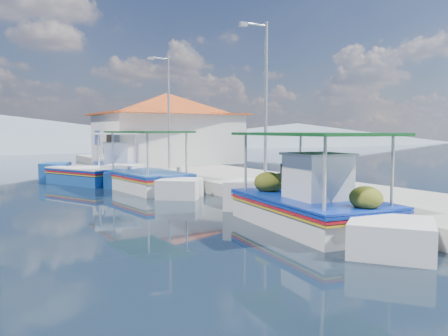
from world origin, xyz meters
TOP-DOWN VIEW (x-y plane):
  - ground at (0.00, 0.00)m, footprint 160.00×160.00m
  - quay at (5.90, 6.00)m, footprint 5.00×44.00m
  - bollards at (3.80, 5.25)m, footprint 0.20×17.20m
  - main_caique at (2.65, -2.71)m, footprint 3.07×8.35m
  - caique_green_canopy at (1.65, 6.46)m, footprint 2.71×7.45m
  - caique_blue_hull at (0.01, 10.29)m, footprint 3.73×6.09m
  - caique_far at (2.03, 12.41)m, footprint 3.46×7.45m
  - harbor_building at (6.20, 15.00)m, footprint 10.49×10.49m
  - lamp_post_near at (4.51, 2.00)m, footprint 1.21×0.14m
  - lamp_post_far at (4.51, 11.00)m, footprint 1.21×0.14m
  - mountain_ridge at (6.54, 56.00)m, footprint 171.40×96.00m

SIDE VIEW (x-z plane):
  - ground at x=0.00m, z-range 0.00..0.00m
  - quay at x=5.90m, z-range 0.00..0.50m
  - caique_blue_hull at x=0.01m, z-range -0.27..0.92m
  - caique_green_canopy at x=1.65m, z-range -0.98..1.82m
  - caique_far at x=2.03m, z-range -0.85..1.84m
  - main_caique at x=2.65m, z-range -0.85..1.92m
  - bollards at x=3.80m, z-range 0.50..0.80m
  - mountain_ridge at x=6.54m, z-range -0.71..4.79m
  - harbor_building at x=6.20m, z-range 0.58..4.98m
  - lamp_post_near at x=4.51m, z-range 0.85..6.85m
  - lamp_post_far at x=4.51m, z-range 0.85..6.85m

